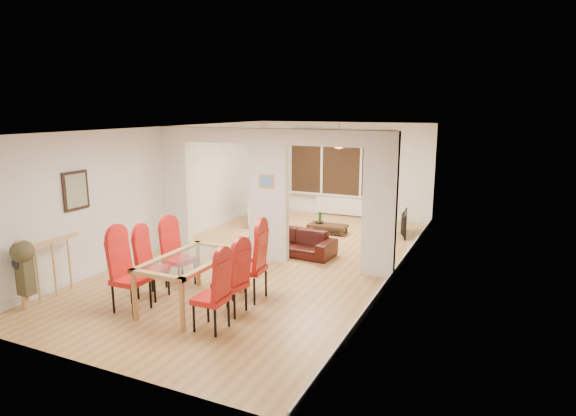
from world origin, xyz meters
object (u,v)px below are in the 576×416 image
Objects in this scene: sofa at (293,242)px; bottle at (320,218)px; dining_table at (191,282)px; dining_chair_lb at (152,266)px; bowl at (319,222)px; coffee_table at (327,229)px; dining_chair_lc at (180,256)px; dining_chair_rb at (230,280)px; armchair at (265,211)px; person at (265,191)px; dining_chair_la at (131,274)px; television at (401,223)px; dining_chair_ra at (211,293)px; dining_chair_rc at (249,263)px.

bottle reaches higher than sofa.
dining_chair_lb reaches higher than dining_table.
coffee_table is at bearing -12.73° from bowl.
dining_chair_lc reaches higher than bowl.
sofa is (0.99, 2.49, -0.27)m from dining_chair_lc.
dining_chair_lb reaches higher than dining_chair_rb.
coffee_table is at bearing 85.28° from dining_chair_lc.
armchair is (-0.58, 4.99, -0.14)m from dining_chair_lb.
bottle is at bearing 87.96° from dining_chair_lc.
dining_chair_lc is 0.60× the size of sofa.
dining_table is 5.00m from bottle.
dining_table is at bearing -91.79° from bowl.
person reaches higher than armchair.
bottle is (-0.21, 0.03, 0.26)m from coffee_table.
armchair reaches higher than bowl.
dining_chair_la reaches higher than sofa.
dining_chair_lb is 6.19m from television.
dining_table is 1.66× the size of television.
dining_chair_lb is 4.78× the size of bowl.
television is at bearing 59.12° from sofa.
person is (-0.65, 5.59, 0.33)m from dining_chair_la.
sofa is 1.91m from bowl.
bottle is at bearing 71.48° from dining_chair_lb.
dining_chair_lc is 1.01× the size of dining_chair_ra.
coffee_table is (1.10, 5.49, -0.46)m from dining_chair_la.
dining_chair_lb is (-0.76, 0.03, 0.14)m from dining_table.
dining_chair_ra reaches higher than bottle.
dining_chair_rb is 1.12× the size of coffee_table.
coffee_table is 0.33m from bottle.
dining_chair_lb is at bearing -103.14° from coffee_table.
dining_chair_rb is 4.74× the size of bowl.
television is (2.80, 5.52, -0.24)m from dining_chair_lb.
dining_chair_lc is at bearing -106.98° from sofa.
armchair reaches higher than bottle.
dining_chair_lb reaches higher than bottle.
dining_chair_lc is (0.08, 0.60, 0.01)m from dining_chair_lb.
dining_table is at bearing -143.88° from dining_chair_rc.
armchair is (-2.07, 5.57, -0.14)m from dining_chair_ra.
person is at bearing 107.73° from dining_chair_lc.
person is 5.92× the size of bottle.
armchair is 1.76m from coffee_table.
person reaches higher than bowl.
dining_chair_rc is at bearing 39.54° from person.
dining_chair_rc reaches higher than television.
dining_chair_rb is 0.60m from dining_chair_rc.
dining_chair_la is 1.78m from dining_chair_rc.
bottle is at bearing 105.60° from dining_chair_rb.
dining_chair_lc is at bearing 137.46° from dining_table.
dining_chair_lb is at bearing 94.37° from dining_chair_la.
dining_chair_la is 5.59m from bottle.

